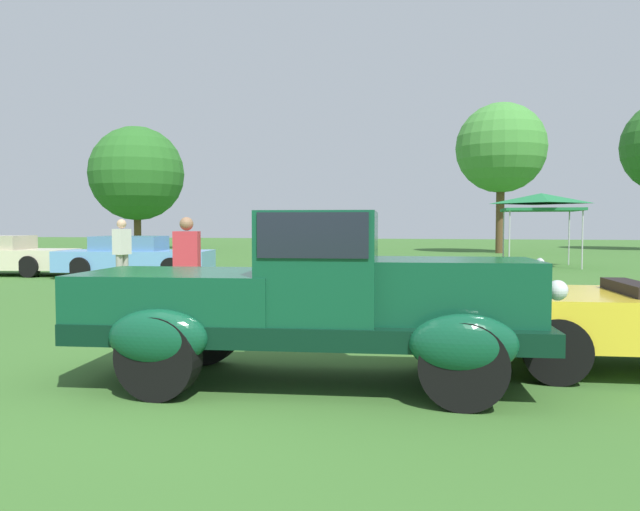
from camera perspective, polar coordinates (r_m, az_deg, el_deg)
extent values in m
plane|color=#386628|center=(6.14, -7.55, -12.00)|extent=(120.00, 120.00, 0.00)
cube|color=black|center=(6.13, -1.02, -6.63)|extent=(4.61, 1.85, 0.20)
cube|color=#0F472D|center=(6.05, 11.72, -3.19)|extent=(1.75, 1.24, 0.60)
ellipsoid|color=silver|center=(6.18, 19.65, -3.35)|extent=(0.21, 0.53, 0.68)
cube|color=#0F472D|center=(6.04, 0.12, -0.85)|extent=(1.20, 1.46, 1.04)
cube|color=black|center=(6.03, 0.12, 2.00)|extent=(1.10, 1.49, 0.40)
cube|color=#0F472D|center=(6.38, -12.43, -3.60)|extent=(2.07, 1.58, 0.48)
ellipsoid|color=#0F472D|center=(6.81, 11.76, -5.72)|extent=(0.95, 0.44, 0.52)
ellipsoid|color=#0F472D|center=(5.40, 13.15, -8.01)|extent=(0.95, 0.44, 0.52)
ellipsoid|color=#0F472D|center=(7.10, -10.50, -5.36)|extent=(0.95, 0.44, 0.52)
ellipsoid|color=#0F472D|center=(5.75, -14.76, -7.36)|extent=(0.95, 0.44, 0.52)
sphere|color=silver|center=(6.61, 19.21, -2.24)|extent=(0.18, 0.18, 0.18)
sphere|color=silver|center=(5.76, 21.12, -3.02)|extent=(0.18, 0.18, 0.18)
cylinder|color=black|center=(6.84, 11.74, -7.21)|extent=(0.76, 0.24, 0.76)
cylinder|color=black|center=(5.44, 13.13, -9.88)|extent=(0.76, 0.24, 0.76)
cylinder|color=black|center=(7.12, -10.49, -6.80)|extent=(0.76, 0.24, 0.76)
cylinder|color=black|center=(5.79, -14.74, -9.12)|extent=(0.76, 0.24, 0.76)
cube|color=black|center=(7.48, 26.83, -3.28)|extent=(0.37, 1.22, 0.28)
cylinder|color=black|center=(8.04, 18.50, -6.15)|extent=(0.66, 0.20, 0.66)
cylinder|color=black|center=(6.55, 21.07, -8.25)|extent=(0.66, 0.20, 0.66)
cube|color=beige|center=(21.38, -27.39, -0.28)|extent=(4.57, 2.30, 0.60)
cylinder|color=black|center=(20.07, -25.28, -0.94)|extent=(0.64, 0.22, 0.64)
cube|color=#669EDB|center=(18.89, -16.67, -0.46)|extent=(4.56, 2.29, 0.60)
cube|color=#517EAF|center=(18.93, -17.19, 1.06)|extent=(2.11, 1.71, 0.44)
cylinder|color=black|center=(17.75, -13.55, -1.21)|extent=(0.64, 0.22, 0.64)
cylinder|color=black|center=(18.69, -21.25, -1.12)|extent=(0.64, 0.22, 0.64)
cylinder|color=#383838|center=(10.19, -11.63, -3.60)|extent=(0.16, 0.16, 0.86)
cylinder|color=#383838|center=(10.23, -12.72, -3.58)|extent=(0.16, 0.16, 0.86)
cube|color=#D1333D|center=(10.15, -12.22, 0.51)|extent=(0.44, 0.31, 0.60)
sphere|color=#936B4C|center=(10.15, -12.25, 2.88)|extent=(0.22, 0.22, 0.22)
cylinder|color=#283351|center=(14.55, -0.23, -1.59)|extent=(0.16, 0.16, 0.86)
cylinder|color=#283351|center=(14.68, 0.38, -1.55)|extent=(0.16, 0.16, 0.86)
cube|color=#D1333D|center=(14.58, 0.08, 1.29)|extent=(0.44, 0.46, 0.60)
sphere|color=beige|center=(14.57, 0.08, 2.95)|extent=(0.22, 0.22, 0.22)
cylinder|color=#9E998E|center=(15.32, -17.58, -1.50)|extent=(0.16, 0.16, 0.86)
cylinder|color=#9E998E|center=(15.17, -18.06, -1.55)|extent=(0.16, 0.16, 0.86)
cube|color=silver|center=(15.21, -17.86, 1.22)|extent=(0.30, 0.43, 0.60)
sphere|color=tan|center=(15.20, -17.89, 2.80)|extent=(0.22, 0.22, 0.22)
cylinder|color=#B7B7BC|center=(25.57, 22.04, 1.49)|extent=(0.05, 0.05, 2.05)
cylinder|color=#B7B7BC|center=(23.19, 23.11, 1.34)|extent=(0.05, 0.05, 2.05)
cylinder|color=#B7B7BC|center=(25.26, 16.61, 1.56)|extent=(0.05, 0.05, 2.05)
cylinder|color=#B7B7BC|center=(22.83, 17.12, 1.42)|extent=(0.05, 0.05, 2.05)
cube|color=#1E703D|center=(24.18, 19.76, 4.00)|extent=(2.70, 2.70, 0.10)
pyramid|color=#1E703D|center=(24.19, 19.78, 5.00)|extent=(2.65, 2.65, 0.38)
cylinder|color=brown|center=(39.54, -16.53, 2.77)|extent=(0.44, 0.44, 3.09)
sphere|color=#286623|center=(39.66, -16.60, 7.28)|extent=(5.73, 5.73, 5.73)
cylinder|color=brown|center=(34.63, 16.32, 3.80)|extent=(0.44, 0.44, 4.33)
sphere|color=#428938|center=(34.87, 16.41, 9.53)|extent=(4.80, 4.80, 4.80)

